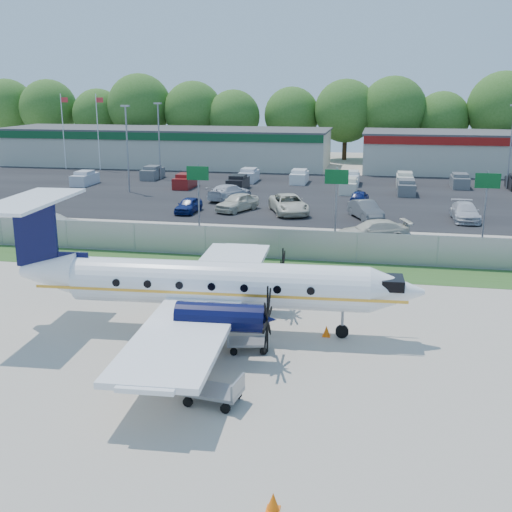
# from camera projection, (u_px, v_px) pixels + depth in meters

# --- Properties ---
(ground) EXTENTS (170.00, 170.00, 0.00)m
(ground) POSITION_uv_depth(u_px,v_px,m) (231.00, 339.00, 28.82)
(ground) COLOR #B9AE9D
(ground) RESTS_ON ground
(grass_verge) EXTENTS (170.00, 4.00, 0.02)m
(grass_verge) POSITION_uv_depth(u_px,v_px,m) (274.00, 267.00, 40.20)
(grass_verge) COLOR #2D561E
(grass_verge) RESTS_ON ground
(access_road) EXTENTS (170.00, 8.00, 0.02)m
(access_road) POSITION_uv_depth(u_px,v_px,m) (290.00, 241.00, 46.84)
(access_road) COLOR black
(access_road) RESTS_ON ground
(parking_lot) EXTENTS (170.00, 32.00, 0.02)m
(parking_lot) POSITION_uv_depth(u_px,v_px,m) (318.00, 195.00, 66.76)
(parking_lot) COLOR black
(parking_lot) RESTS_ON ground
(perimeter_fence) EXTENTS (120.00, 0.06, 1.99)m
(perimeter_fence) POSITION_uv_depth(u_px,v_px,m) (279.00, 244.00, 41.84)
(perimeter_fence) COLOR gray
(perimeter_fence) RESTS_ON ground
(building_west) EXTENTS (46.40, 12.40, 5.24)m
(building_west) POSITION_uv_depth(u_px,v_px,m) (166.00, 147.00, 91.36)
(building_west) COLOR beige
(building_west) RESTS_ON ground
(sign_left) EXTENTS (1.80, 0.26, 5.00)m
(sign_left) POSITION_uv_depth(u_px,v_px,m) (198.00, 182.00, 51.09)
(sign_left) COLOR gray
(sign_left) RESTS_ON ground
(sign_mid) EXTENTS (1.80, 0.26, 5.00)m
(sign_mid) POSITION_uv_depth(u_px,v_px,m) (336.00, 186.00, 49.07)
(sign_mid) COLOR gray
(sign_mid) RESTS_ON ground
(sign_right) EXTENTS (1.80, 0.26, 5.00)m
(sign_right) POSITION_uv_depth(u_px,v_px,m) (487.00, 190.00, 47.04)
(sign_right) COLOR gray
(sign_right) RESTS_ON ground
(flagpole_west) EXTENTS (1.06, 0.12, 10.00)m
(flagpole_west) POSITION_uv_depth(u_px,v_px,m) (63.00, 127.00, 86.16)
(flagpole_west) COLOR white
(flagpole_west) RESTS_ON ground
(flagpole_east) EXTENTS (1.06, 0.12, 10.00)m
(flagpole_east) POSITION_uv_depth(u_px,v_px,m) (98.00, 127.00, 85.24)
(flagpole_east) COLOR white
(flagpole_east) RESTS_ON ground
(light_pole_nw) EXTENTS (0.90, 0.35, 9.09)m
(light_pole_nw) POSITION_uv_depth(u_px,v_px,m) (127.00, 143.00, 67.20)
(light_pole_nw) COLOR gray
(light_pole_nw) RESTS_ON ground
(light_pole_sw) EXTENTS (0.90, 0.35, 9.09)m
(light_pole_sw) POSITION_uv_depth(u_px,v_px,m) (159.00, 136.00, 76.69)
(light_pole_sw) COLOR gray
(light_pole_sw) RESTS_ON ground
(light_pole_se) EXTENTS (0.90, 0.35, 9.09)m
(light_pole_se) POSITION_uv_depth(u_px,v_px,m) (511.00, 141.00, 69.32)
(light_pole_se) COLOR gray
(light_pole_se) RESTS_ON ground
(tree_line) EXTENTS (112.00, 6.00, 14.00)m
(tree_line) POSITION_uv_depth(u_px,v_px,m) (340.00, 159.00, 99.02)
(tree_line) COLOR #305E1B
(tree_line) RESTS_ON ground
(aircraft) EXTENTS (19.37, 19.10, 6.00)m
(aircraft) POSITION_uv_depth(u_px,v_px,m) (210.00, 283.00, 29.18)
(aircraft) COLOR white
(aircraft) RESTS_ON ground
(baggage_cart_near) EXTENTS (2.20, 1.51, 1.07)m
(baggage_cart_near) POSITION_uv_depth(u_px,v_px,m) (213.00, 390.00, 22.90)
(baggage_cart_near) COLOR gray
(baggage_cart_near) RESTS_ON ground
(baggage_cart_far) EXTENTS (2.01, 1.48, 0.95)m
(baggage_cart_far) POSITION_uv_depth(u_px,v_px,m) (248.00, 341.00, 27.47)
(baggage_cart_far) COLOR gray
(baggage_cart_far) RESTS_ON ground
(cone_nose) EXTENTS (0.36, 0.36, 0.51)m
(cone_nose) POSITION_uv_depth(u_px,v_px,m) (326.00, 331.00, 29.09)
(cone_nose) COLOR #FF6408
(cone_nose) RESTS_ON ground
(cone_port_wing) EXTENTS (0.37, 0.37, 0.52)m
(cone_port_wing) POSITION_uv_depth(u_px,v_px,m) (273.00, 502.00, 17.15)
(cone_port_wing) COLOR #FF6408
(cone_port_wing) RESTS_ON ground
(cone_starboard_wing) EXTENTS (0.43, 0.43, 0.61)m
(cone_starboard_wing) POSITION_uv_depth(u_px,v_px,m) (345.00, 278.00, 36.99)
(cone_starboard_wing) COLOR #FF6408
(cone_starboard_wing) RESTS_ON ground
(road_car_west) EXTENTS (4.67, 1.99, 1.50)m
(road_car_west) POSITION_uv_depth(u_px,v_px,m) (52.00, 233.00, 49.51)
(road_car_west) COLOR beige
(road_car_west) RESTS_ON ground
(road_car_mid) EXTENTS (5.83, 3.80, 1.57)m
(road_car_mid) POSITION_uv_depth(u_px,v_px,m) (372.00, 242.00, 46.82)
(road_car_mid) COLOR beige
(road_car_mid) RESTS_ON ground
(parked_car_a) EXTENTS (1.83, 4.07, 1.36)m
(parked_car_a) POSITION_uv_depth(u_px,v_px,m) (189.00, 213.00, 57.45)
(parked_car_a) COLOR navy
(parked_car_a) RESTS_ON ground
(parked_car_b) EXTENTS (3.76, 5.17, 1.64)m
(parked_car_b) POSITION_uv_depth(u_px,v_px,m) (237.00, 211.00, 58.21)
(parked_car_b) COLOR beige
(parked_car_b) RESTS_ON ground
(parked_car_c) EXTENTS (4.70, 6.67, 1.69)m
(parked_car_c) POSITION_uv_depth(u_px,v_px,m) (289.00, 213.00, 57.15)
(parked_car_c) COLOR beige
(parked_car_c) RESTS_ON ground
(parked_car_d) EXTENTS (3.40, 4.97, 1.55)m
(parked_car_d) POSITION_uv_depth(u_px,v_px,m) (365.00, 219.00, 54.87)
(parked_car_d) COLOR #595B5E
(parked_car_d) RESTS_ON ground
(parked_car_e) EXTENTS (2.22, 5.22, 1.50)m
(parked_car_e) POSITION_uv_depth(u_px,v_px,m) (464.00, 221.00, 54.06)
(parked_car_e) COLOR silver
(parked_car_e) RESTS_ON ground
(parked_car_f) EXTENTS (4.16, 5.97, 1.60)m
(parked_car_f) POSITION_uv_depth(u_px,v_px,m) (230.00, 200.00, 63.70)
(parked_car_f) COLOR silver
(parked_car_f) RESTS_ON ground
(parked_car_g) EXTENTS (1.88, 4.03, 1.34)m
(parked_car_g) POSITION_uv_depth(u_px,v_px,m) (359.00, 204.00, 61.70)
(parked_car_g) COLOR navy
(parked_car_g) RESTS_ON ground
(far_parking_rows) EXTENTS (56.00, 10.00, 1.60)m
(far_parking_rows) POSITION_uv_depth(u_px,v_px,m) (323.00, 188.00, 71.51)
(far_parking_rows) COLOR gray
(far_parking_rows) RESTS_ON ground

